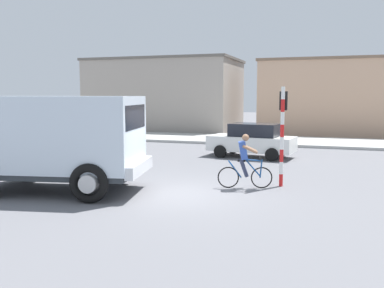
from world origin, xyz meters
The scene contains 8 objects.
ground_plane centered at (0.00, 0.00, 0.00)m, with size 120.00×120.00×0.00m, color slate.
sidewalk_far centered at (0.00, 14.94, 0.08)m, with size 80.00×5.00×0.16m, color #ADADA8.
truck_foreground centered at (-3.75, -0.91, 1.67)m, with size 5.79×3.57×2.90m.
cyclist centered at (1.69, 1.33, 0.86)m, with size 1.68×0.63×1.72m.
traffic_light_pole centered at (2.75, 2.06, 2.07)m, with size 0.24×0.43×3.20m.
car_red_near centered at (0.70, 8.07, 0.82)m, with size 4.19×2.27×1.60m.
building_corner_left centered at (-9.20, 21.67, 2.95)m, with size 12.14×7.55×5.89m.
building_mid_block centered at (4.71, 21.92, 2.79)m, with size 11.67×5.85×5.58m.
Camera 1 is at (4.24, -11.57, 2.93)m, focal length 39.29 mm.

